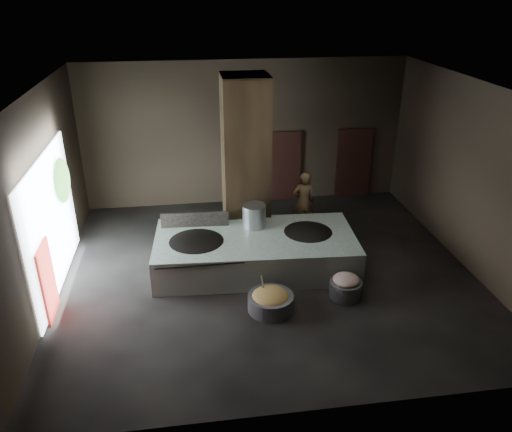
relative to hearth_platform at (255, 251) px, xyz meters
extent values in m
cube|color=black|center=(0.27, -0.30, -0.48)|extent=(10.00, 9.00, 0.10)
cube|color=black|center=(0.27, -0.30, 4.12)|extent=(10.00, 9.00, 0.10)
cube|color=black|center=(0.27, 4.25, 1.82)|extent=(10.00, 0.10, 4.50)
cube|color=black|center=(0.27, -4.85, 1.82)|extent=(10.00, 0.10, 4.50)
cube|color=black|center=(-4.78, -0.30, 1.82)|extent=(0.10, 9.00, 4.50)
cube|color=black|center=(5.32, -0.30, 1.82)|extent=(0.10, 9.00, 4.50)
cube|color=black|center=(-0.03, 1.60, 1.82)|extent=(1.20, 1.20, 4.50)
cube|color=silver|center=(0.00, 0.00, 0.00)|extent=(5.07, 2.65, 0.86)
cube|color=black|center=(0.00, 0.00, 0.39)|extent=(4.84, 2.32, 0.03)
ellipsoid|color=black|center=(-1.45, -0.05, 0.32)|extent=(1.56, 1.56, 0.43)
cylinder|color=black|center=(-1.45, -0.05, 0.39)|extent=(1.59, 1.59, 0.05)
ellipsoid|color=black|center=(1.35, 0.05, 0.32)|extent=(1.45, 1.45, 0.41)
cylinder|color=black|center=(1.35, 0.05, 0.39)|extent=(1.48, 1.48, 0.05)
cylinder|color=#AFB2B8|center=(0.05, 0.55, 0.70)|extent=(0.60, 0.60, 0.64)
cube|color=black|center=(-1.45, 0.75, 0.60)|extent=(1.72, 0.17, 0.43)
imported|color=#9D7D4F|center=(1.66, 1.89, 0.44)|extent=(0.64, 0.41, 1.74)
cylinder|color=slate|center=(0.07, -1.89, -0.24)|extent=(1.07, 1.07, 0.37)
ellipsoid|color=olive|center=(0.07, -1.89, -0.08)|extent=(0.83, 0.83, 0.25)
cylinder|color=#AFB2B8|center=(-0.08, -1.74, 0.12)|extent=(0.17, 0.38, 0.71)
cylinder|color=slate|center=(1.85, -1.63, -0.23)|extent=(0.79, 0.79, 0.40)
ellipsoid|color=#AC7767|center=(1.85, -1.63, 0.02)|extent=(0.61, 0.61, 0.23)
cube|color=black|center=(1.47, 4.15, 0.67)|extent=(1.18, 0.08, 2.38)
cube|color=#8C6647|center=(1.49, 4.33, 0.62)|extent=(0.87, 0.04, 2.06)
cube|color=black|center=(3.87, 4.15, 0.67)|extent=(1.18, 0.08, 2.38)
cube|color=#8C6647|center=(4.00, 4.16, 0.62)|extent=(0.82, 0.04, 1.93)
cube|color=white|center=(-4.68, -0.10, 1.17)|extent=(0.04, 4.20, 3.10)
cube|color=maroon|center=(-4.61, -1.40, 0.42)|extent=(0.05, 0.90, 1.70)
ellipsoid|color=#194714|center=(-4.58, 1.00, 1.77)|extent=(0.28, 1.10, 1.10)
camera|label=1|loc=(-1.54, -10.81, 6.15)|focal=35.00mm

